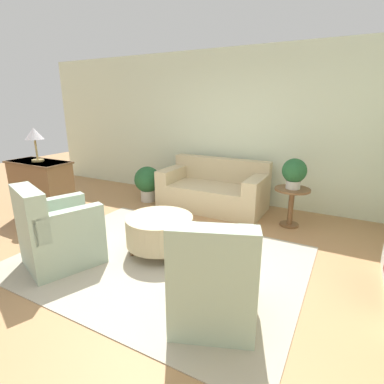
{
  "coord_description": "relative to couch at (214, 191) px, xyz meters",
  "views": [
    {
      "loc": [
        1.9,
        -2.71,
        1.85
      ],
      "look_at": [
        0.15,
        0.55,
        0.75
      ],
      "focal_mm": 28.0,
      "sensor_mm": 36.0,
      "label": 1
    }
  ],
  "objects": [
    {
      "name": "rug",
      "position": [
        0.23,
        -2.09,
        -0.31
      ],
      "size": [
        3.35,
        2.52,
        0.01
      ],
      "color": "#B2A893",
      "rests_on": "ground_plane"
    },
    {
      "name": "armchair_right",
      "position": [
        1.22,
        -2.72,
        0.06
      ],
      "size": [
        0.93,
        0.98,
        0.97
      ],
      "color": "#9EB29E",
      "rests_on": "rug"
    },
    {
      "name": "dresser",
      "position": [
        -2.21,
        -1.84,
        0.18
      ],
      "size": [
        1.05,
        0.5,
        0.97
      ],
      "color": "brown",
      "rests_on": "ground_plane"
    },
    {
      "name": "table_lamp",
      "position": [
        -2.21,
        -1.84,
        1.05
      ],
      "size": [
        0.27,
        0.27,
        0.52
      ],
      "color": "tan",
      "rests_on": "dresser"
    },
    {
      "name": "potted_plant_on_side_table",
      "position": [
        1.41,
        -0.22,
        0.54
      ],
      "size": [
        0.36,
        0.36,
        0.46
      ],
      "color": "beige",
      "rests_on": "side_table"
    },
    {
      "name": "side_table",
      "position": [
        1.41,
        -0.22,
        0.09
      ],
      "size": [
        0.53,
        0.53,
        0.61
      ],
      "color": "brown",
      "rests_on": "ground_plane"
    },
    {
      "name": "ottoman_table",
      "position": [
        0.11,
        -1.91,
        -0.01
      ],
      "size": [
        0.85,
        0.85,
        0.48
      ],
      "color": "#C6B289",
      "rests_on": "rug"
    },
    {
      "name": "wall_back",
      "position": [
        0.23,
        0.63,
        1.08
      ],
      "size": [
        9.32,
        0.12,
        2.8
      ],
      "color": "beige",
      "rests_on": "ground_plane"
    },
    {
      "name": "armchair_left",
      "position": [
        -0.77,
        -2.72,
        0.06
      ],
      "size": [
        0.93,
        0.98,
        0.97
      ],
      "color": "#9EB29E",
      "rests_on": "rug"
    },
    {
      "name": "potted_plant_floor",
      "position": [
        -1.29,
        -0.26,
        0.07
      ],
      "size": [
        0.5,
        0.5,
        0.68
      ],
      "color": "beige",
      "rests_on": "ground_plane"
    },
    {
      "name": "couch",
      "position": [
        0.0,
        0.0,
        0.0
      ],
      "size": [
        1.87,
        0.94,
        0.87
      ],
      "color": "#C6B289",
      "rests_on": "ground_plane"
    },
    {
      "name": "ground_plane",
      "position": [
        0.23,
        -2.09,
        -0.32
      ],
      "size": [
        16.0,
        16.0,
        0.0
      ],
      "primitive_type": "plane",
      "color": "#AD7F51"
    }
  ]
}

